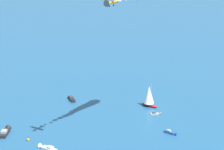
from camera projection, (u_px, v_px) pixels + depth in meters
The scene contains 8 objects.
motorboat_far_port at pixel (6, 132), 191.56m from camera, with size 7.41×9.82×2.89m.
motorboat_offshore at pixel (47, 148), 176.44m from camera, with size 8.55×2.62×2.45m.
motorboat_outer_ring_a at pixel (171, 133), 191.32m from camera, with size 6.20×2.34×1.76m.
motorboat_outer_ring_c at pixel (72, 99), 231.41m from camera, with size 7.81×6.66×2.38m.
motorboat_outer_ring_d at pixel (156, 114), 212.73m from camera, with size 4.55×4.29×1.44m.
sailboat_outer_ring_e at pixel (149, 96), 222.10m from camera, with size 9.05×5.28×11.45m.
marker_buoy at pixel (28, 140), 184.83m from camera, with size 1.10×1.10×2.10m.
biplane_lead at pixel (111, 2), 155.31m from camera, with size 7.42×6.77×3.83m.
Camera 1 is at (-87.72, 129.26, 76.26)m, focal length 74.58 mm.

